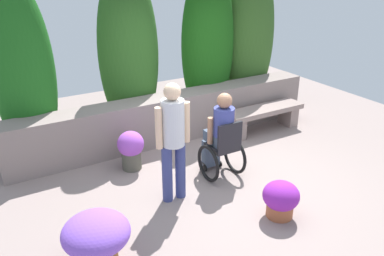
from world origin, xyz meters
TOP-DOWN VIEW (x-y plane):
  - ground_plane at (0.00, 0.00)m, footprint 10.01×10.01m
  - stone_retaining_wall at (0.00, 1.65)m, footprint 5.71×0.48m
  - hedge_backdrop at (0.37, 2.23)m, footprint 5.47×0.89m
  - stone_bench at (1.69, 1.10)m, footprint 1.62×0.43m
  - person_in_wheelchair at (0.05, 0.11)m, footprint 0.53×0.66m
  - person_standing_companion at (-0.85, -0.09)m, footprint 0.49×0.30m
  - flower_pot_purple_near at (0.13, -1.13)m, footprint 0.47×0.47m
  - flower_pot_terracotta_by_wall at (-2.14, -0.80)m, footprint 0.73×0.73m
  - flower_pot_red_accent at (-1.03, 0.98)m, footprint 0.41×0.41m

SIDE VIEW (x-z plane):
  - ground_plane at x=0.00m, z-range 0.00..0.00m
  - flower_pot_purple_near at x=0.13m, z-range 0.01..0.50m
  - stone_bench at x=1.69m, z-range 0.08..0.55m
  - flower_pot_red_accent at x=-1.03m, z-range 0.04..0.66m
  - flower_pot_terracotta_by_wall at x=-2.14m, z-range 0.05..0.65m
  - stone_retaining_wall at x=0.00m, z-range 0.00..0.83m
  - person_in_wheelchair at x=0.05m, z-range -0.04..1.29m
  - person_standing_companion at x=-0.85m, z-range 0.12..1.78m
  - hedge_backdrop at x=0.37m, z-range -0.04..3.06m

